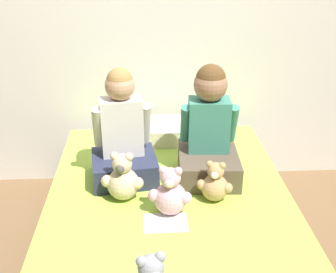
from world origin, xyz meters
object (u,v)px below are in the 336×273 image
object	(u,v)px
teddy_bear_held_by_right_child	(215,184)
sign_card	(165,223)
teddy_bear_held_by_left_child	(123,179)
child_on_right	(209,133)
pillow_at_headboard	(163,131)
bed	(171,242)
child_on_left	(123,138)
teddy_bear_between_children	(170,194)

from	to	relation	value
teddy_bear_held_by_right_child	sign_card	bearing A→B (deg)	-127.33
teddy_bear_held_by_left_child	teddy_bear_held_by_right_child	bearing A→B (deg)	6.00
child_on_right	teddy_bear_held_by_right_child	distance (m)	0.31
teddy_bear_held_by_left_child	pillow_at_headboard	world-z (taller)	teddy_bear_held_by_left_child
teddy_bear_held_by_right_child	bed	bearing A→B (deg)	-149.67
child_on_left	teddy_bear_held_by_left_child	distance (m)	0.26
bed	child_on_right	size ratio (longest dim) A/B	3.07
bed	child_on_left	world-z (taller)	child_on_left
teddy_bear_held_by_left_child	teddy_bear_between_children	xyz separation A→B (m)	(0.24, -0.14, -0.00)
pillow_at_headboard	teddy_bear_between_children	bearing A→B (deg)	-90.39
pillow_at_headboard	child_on_right	bearing A→B (deg)	-63.96
teddy_bear_between_children	pillow_at_headboard	world-z (taller)	teddy_bear_between_children
teddy_bear_held_by_right_child	child_on_right	bearing A→B (deg)	106.98
child_on_right	child_on_left	bearing A→B (deg)	-176.06
teddy_bear_held_by_right_child	sign_card	xyz separation A→B (m)	(-0.26, -0.19, -0.09)
child_on_right	pillow_at_headboard	bearing A→B (deg)	119.14
teddy_bear_held_by_left_child	teddy_bear_between_children	size ratio (longest dim) A/B	1.03
bed	pillow_at_headboard	distance (m)	0.85
pillow_at_headboard	child_on_left	bearing A→B (deg)	-116.86
child_on_right	pillow_at_headboard	size ratio (longest dim) A/B	1.32
teddy_bear_between_children	teddy_bear_held_by_left_child	bearing A→B (deg)	161.01
child_on_left	pillow_at_headboard	distance (m)	0.57
child_on_right	sign_card	bearing A→B (deg)	-117.18
child_on_left	teddy_bear_between_children	world-z (taller)	child_on_left
pillow_at_headboard	sign_card	xyz separation A→B (m)	(-0.03, -0.93, -0.05)
sign_card	bed	bearing A→B (deg)	75.57
child_on_right	teddy_bear_between_children	xyz separation A→B (m)	(-0.24, -0.37, -0.15)
child_on_left	teddy_bear_between_children	size ratio (longest dim) A/B	2.45
child_on_right	teddy_bear_held_by_right_child	size ratio (longest dim) A/B	2.86
child_on_left	sign_card	xyz separation A→B (m)	(0.21, -0.45, -0.24)
bed	child_on_left	xyz separation A→B (m)	(-0.24, 0.32, 0.47)
teddy_bear_held_by_right_child	teddy_bear_held_by_left_child	bearing A→B (deg)	-167.65
bed	teddy_bear_held_by_right_child	distance (m)	0.40
child_on_left	sign_card	distance (m)	0.55
child_on_left	sign_card	size ratio (longest dim) A/B	3.01
child_on_right	teddy_bear_between_children	bearing A→B (deg)	-119.61
bed	child_on_left	distance (m)	0.62
bed	child_on_right	distance (m)	0.63
sign_card	child_on_left	bearing A→B (deg)	115.00
teddy_bear_held_by_left_child	teddy_bear_held_by_right_child	size ratio (longest dim) A/B	1.19
bed	child_on_left	bearing A→B (deg)	127.74
child_on_left	teddy_bear_between_children	xyz separation A→B (m)	(0.24, -0.36, -0.14)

